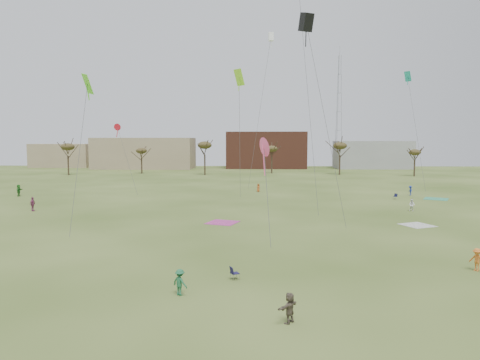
{
  "coord_description": "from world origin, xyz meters",
  "views": [
    {
      "loc": [
        1.37,
        -27.59,
        9.06
      ],
      "look_at": [
        0.0,
        12.0,
        5.5
      ],
      "focal_mm": 32.71,
      "sensor_mm": 36.0,
      "label": 1
    }
  ],
  "objects_px": {
    "camp_chair_center": "(235,276)",
    "camp_chair_right": "(395,198)",
    "radio_tower": "(339,111)",
    "flyer_near_center": "(180,282)"
  },
  "relations": [
    {
      "from": "flyer_near_center",
      "to": "camp_chair_right",
      "type": "height_order",
      "value": "flyer_near_center"
    },
    {
      "from": "flyer_near_center",
      "to": "camp_chair_right",
      "type": "xyz_separation_m",
      "value": [
        26.21,
        43.33,
        -0.52
      ]
    },
    {
      "from": "camp_chair_center",
      "to": "camp_chair_right",
      "type": "bearing_deg",
      "value": -56.76
    },
    {
      "from": "camp_chair_center",
      "to": "radio_tower",
      "type": "height_order",
      "value": "radio_tower"
    },
    {
      "from": "camp_chair_center",
      "to": "radio_tower",
      "type": "distance_m",
      "value": 129.64
    },
    {
      "from": "flyer_near_center",
      "to": "radio_tower",
      "type": "relative_size",
      "value": 0.04
    },
    {
      "from": "camp_chair_center",
      "to": "camp_chair_right",
      "type": "distance_m",
      "value": 46.47
    },
    {
      "from": "camp_chair_right",
      "to": "radio_tower",
      "type": "distance_m",
      "value": 86.77
    },
    {
      "from": "flyer_near_center",
      "to": "camp_chair_right",
      "type": "bearing_deg",
      "value": -87.9
    },
    {
      "from": "camp_chair_center",
      "to": "camp_chair_right",
      "type": "height_order",
      "value": "same"
    }
  ]
}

